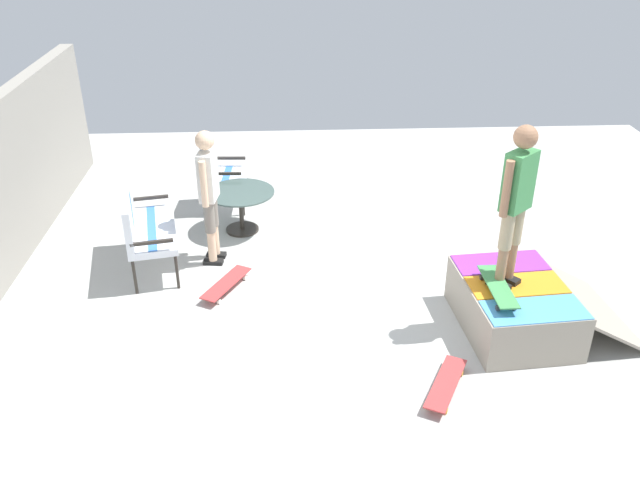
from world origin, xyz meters
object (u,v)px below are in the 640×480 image
(patio_table, at_px, (241,203))
(person_skater, at_px, (517,196))
(skateboard_spare, at_px, (446,384))
(patio_bench, at_px, (141,222))
(person_watching, at_px, (209,188))
(patio_chair_near_house, at_px, (219,167))
(skateboard_by_bench, at_px, (226,284))
(skateboard_on_ramp, at_px, (498,287))
(skate_ramp, at_px, (516,306))

(patio_table, relative_size, person_skater, 0.54)
(patio_table, distance_m, skateboard_spare, 3.92)
(patio_bench, distance_m, person_watching, 0.90)
(patio_bench, bearing_deg, person_watching, -81.71)
(patio_chair_near_house, height_order, skateboard_by_bench, patio_chair_near_house)
(skateboard_by_bench, distance_m, skateboard_on_ramp, 3.03)
(patio_table, xyz_separation_m, skateboard_spare, (-3.33, -2.04, -0.32))
(person_watching, bearing_deg, patio_table, -20.74)
(person_skater, bearing_deg, person_watching, 63.27)
(patio_chair_near_house, bearing_deg, skateboard_by_bench, -174.02)
(patio_chair_near_house, relative_size, patio_table, 1.13)
(patio_chair_near_house, height_order, skateboard_spare, patio_chair_near_house)
(person_skater, bearing_deg, skateboard_on_ramp, 148.06)
(patio_chair_near_house, distance_m, skateboard_by_bench, 2.31)
(patio_chair_near_house, bearing_deg, skate_ramp, -133.34)
(person_skater, relative_size, skateboard_spare, 2.10)
(skate_ramp, distance_m, patio_table, 3.80)
(patio_bench, xyz_separation_m, patio_table, (0.91, -1.11, -0.21))
(patio_bench, bearing_deg, patio_chair_near_house, -25.00)
(person_watching, distance_m, skateboard_spare, 3.56)
(person_watching, bearing_deg, skateboard_on_ramp, -120.42)
(patio_table, bearing_deg, skate_ramp, -128.59)
(patio_bench, distance_m, person_skater, 4.27)
(patio_chair_near_house, distance_m, skateboard_on_ramp, 4.47)
(skate_ramp, height_order, person_watching, person_watching)
(skateboard_on_ramp, bearing_deg, patio_table, 46.53)
(skate_ramp, distance_m, skateboard_by_bench, 3.20)
(patio_chair_near_house, height_order, person_skater, person_skater)
(skate_ramp, bearing_deg, patio_bench, 70.32)
(person_watching, bearing_deg, patio_chair_near_house, 1.43)
(patio_table, height_order, skateboard_on_ramp, skateboard_on_ramp)
(skateboard_spare, bearing_deg, skate_ramp, -44.26)
(skateboard_spare, bearing_deg, skateboard_by_bench, 49.32)
(person_watching, bearing_deg, skate_ramp, -115.77)
(skate_ramp, bearing_deg, skateboard_on_ramp, 120.83)
(patio_table, bearing_deg, person_watching, 159.26)
(person_watching, bearing_deg, skateboard_by_bench, -164.28)
(person_skater, height_order, skateboard_on_ramp, person_skater)
(person_skater, xyz_separation_m, skateboard_spare, (-0.98, 0.76, -1.43))
(person_watching, bearing_deg, patio_bench, 98.29)
(patio_chair_near_house, relative_size, person_skater, 0.61)
(skate_ramp, distance_m, skateboard_on_ramp, 0.49)
(person_skater, distance_m, skateboard_on_ramp, 0.92)
(skate_ramp, xyz_separation_m, skateboard_by_bench, (0.88, 3.07, -0.18))
(person_skater, bearing_deg, skateboard_by_bench, 73.43)
(patio_table, distance_m, skateboard_by_bench, 1.53)
(patio_bench, xyz_separation_m, person_watching, (0.12, -0.81, 0.36))
(skate_ramp, xyz_separation_m, skateboard_spare, (-0.96, 0.93, -0.18))
(person_watching, distance_m, person_skater, 3.51)
(skateboard_spare, bearing_deg, person_skater, -38.05)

